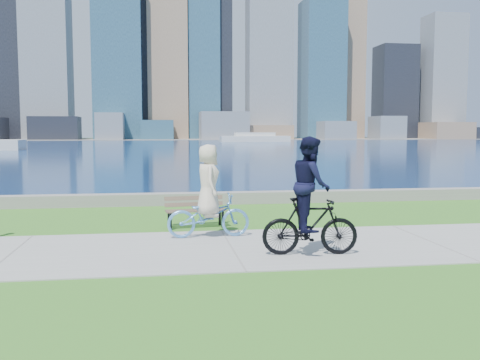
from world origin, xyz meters
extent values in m
plane|color=#2F6C1C|center=(0.00, 0.00, 0.00)|extent=(320.00, 320.00, 0.00)
cube|color=gray|center=(0.00, 0.00, 0.01)|extent=(80.00, 3.50, 0.02)
cube|color=gray|center=(0.00, 6.20, 0.17)|extent=(90.00, 0.50, 0.35)
cube|color=navy|center=(0.00, 72.00, 0.00)|extent=(320.00, 131.00, 0.01)
cube|color=gray|center=(0.00, 130.00, 0.06)|extent=(320.00, 30.00, 0.12)
cube|color=black|center=(-25.87, 121.86, 2.76)|extent=(11.19, 7.01, 5.52)
cube|color=slate|center=(-12.98, 120.61, 3.18)|extent=(6.33, 9.09, 6.36)
cube|color=navy|center=(-2.05, 122.39, 2.37)|extent=(7.76, 6.36, 4.74)
cube|color=slate|center=(14.14, 121.36, 3.39)|extent=(11.56, 9.57, 6.78)
cube|color=#896C54|center=(25.76, 122.27, 1.78)|extent=(11.11, 7.27, 3.56)
cube|color=slate|center=(42.13, 120.09, 2.27)|extent=(8.03, 9.72, 4.55)
cube|color=slate|center=(55.96, 120.04, 2.93)|extent=(6.94, 8.37, 5.85)
cube|color=#896C54|center=(72.18, 119.82, 2.19)|extent=(10.64, 9.94, 4.37)
cube|color=black|center=(-39.25, 132.67, 19.02)|extent=(8.54, 10.50, 38.04)
cube|color=slate|center=(-28.62, 129.04, 18.09)|extent=(10.97, 10.37, 36.18)
cube|color=navy|center=(-11.49, 128.23, 20.24)|extent=(11.72, 11.47, 40.49)
cube|color=#896C54|center=(0.75, 131.13, 23.60)|extent=(10.06, 9.37, 47.19)
cube|color=black|center=(13.61, 131.61, 21.34)|extent=(7.25, 7.54, 42.68)
cube|color=slate|center=(26.80, 127.98, 28.54)|extent=(11.32, 7.41, 57.09)
cube|color=navy|center=(41.06, 128.43, 18.07)|extent=(10.20, 11.27, 36.15)
cube|color=#896C54|center=(49.63, 131.77, 24.06)|extent=(7.41, 7.02, 48.11)
cube|color=black|center=(63.59, 132.54, 12.80)|extent=(10.24, 8.59, 25.60)
cube|color=slate|center=(75.69, 128.89, 16.73)|extent=(9.95, 8.10, 33.47)
cube|color=navy|center=(10.00, 131.00, 32.00)|extent=(8.00, 8.00, 64.00)
cube|color=silver|center=(17.20, 94.63, 0.58)|extent=(13.64, 3.90, 1.17)
cube|color=silver|center=(17.20, 94.63, 1.51)|extent=(7.80, 2.92, 0.68)
cube|color=black|center=(-1.11, 2.07, 0.19)|extent=(0.06, 0.06, 0.39)
cube|color=black|center=(0.08, 2.21, 0.19)|extent=(0.06, 0.06, 0.39)
cube|color=black|center=(-1.14, 2.38, 0.19)|extent=(0.06, 0.06, 0.39)
cube|color=black|center=(0.05, 2.51, 0.19)|extent=(0.06, 0.06, 0.39)
cube|color=brown|center=(-0.51, 2.14, 0.40)|extent=(1.37, 0.24, 0.03)
cube|color=brown|center=(-0.53, 2.28, 0.40)|extent=(1.37, 0.24, 0.03)
cube|color=brown|center=(-0.54, 2.41, 0.40)|extent=(1.37, 0.24, 0.03)
cube|color=brown|center=(-0.55, 2.51, 0.51)|extent=(1.37, 0.21, 0.10)
cube|color=brown|center=(-0.56, 2.54, 0.66)|extent=(1.37, 0.21, 0.10)
imported|color=#61A5EB|center=(-0.34, 1.08, 0.47)|extent=(0.68, 1.74, 0.90)
imported|color=white|center=(-0.34, 1.08, 1.20)|extent=(0.51, 0.76, 1.49)
imported|color=black|center=(1.30, -0.78, 0.53)|extent=(0.67, 1.74, 1.02)
imported|color=black|center=(1.30, -0.78, 1.29)|extent=(0.71, 0.87, 1.68)
camera|label=1|loc=(-1.31, -9.85, 2.22)|focal=40.00mm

